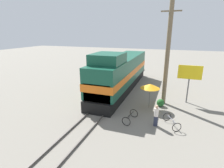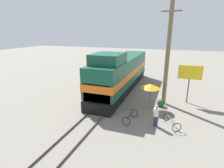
{
  "view_description": "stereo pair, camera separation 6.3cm",
  "coord_description": "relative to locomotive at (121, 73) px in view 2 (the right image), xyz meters",
  "views": [
    {
      "loc": [
        6.11,
        -15.12,
        7.09
      ],
      "look_at": [
        1.2,
        -1.55,
        2.74
      ],
      "focal_mm": 28.0,
      "sensor_mm": 36.0,
      "label": 1
    },
    {
      "loc": [
        6.17,
        -15.1,
        7.09
      ],
      "look_at": [
        1.2,
        -1.55,
        2.74
      ],
      "focal_mm": 28.0,
      "sensor_mm": 36.0,
      "label": 2
    }
  ],
  "objects": [
    {
      "name": "rail_far",
      "position": [
        0.72,
        -4.92,
        -2.11
      ],
      "size": [
        0.08,
        36.33,
        0.15
      ],
      "primitive_type": "cube",
      "color": "#4C4742",
      "rests_on": "ground_plane"
    },
    {
      "name": "vendor_umbrella",
      "position": [
        4.17,
        -4.17,
        -0.01
      ],
      "size": [
        1.84,
        1.84,
        2.39
      ],
      "color": "#4C4C4C",
      "rests_on": "ground_plane"
    },
    {
      "name": "bicycle_spare",
      "position": [
        3.13,
        -7.41,
        -1.81
      ],
      "size": [
        0.97,
        1.75,
        0.73
      ],
      "rotation": [
        0.0,
        0.0,
        -0.15
      ],
      "color": "black",
      "rests_on": "ground_plane"
    },
    {
      "name": "locomotive",
      "position": [
        0.0,
        0.0,
        0.0
      ],
      "size": [
        3.09,
        15.84,
        5.07
      ],
      "color": "black",
      "rests_on": "ground_plane"
    },
    {
      "name": "shrub_cluster",
      "position": [
        5.2,
        -3.46,
        -1.82
      ],
      "size": [
        0.73,
        0.73,
        0.73
      ],
      "primitive_type": "sphere",
      "color": "#236028",
      "rests_on": "ground_plane"
    },
    {
      "name": "billboard_sign",
      "position": [
        7.64,
        -1.51,
        0.77
      ],
      "size": [
        2.26,
        0.12,
        3.89
      ],
      "color": "#595959",
      "rests_on": "ground_plane"
    },
    {
      "name": "person_bystander",
      "position": [
        5.17,
        -7.47,
        -1.24
      ],
      "size": [
        0.34,
        0.34,
        1.75
      ],
      "color": "#2D3347",
      "rests_on": "ground_plane"
    },
    {
      "name": "ground_plane",
      "position": [
        0.0,
        -4.92,
        -2.19
      ],
      "size": [
        120.0,
        120.0,
        0.0
      ],
      "primitive_type": "plane",
      "color": "slate"
    },
    {
      "name": "utility_pole",
      "position": [
        5.4,
        -2.55,
        2.89
      ],
      "size": [
        1.8,
        0.41,
        10.04
      ],
      "color": "#726047",
      "rests_on": "ground_plane"
    },
    {
      "name": "rail_near",
      "position": [
        -0.72,
        -4.92,
        -2.11
      ],
      "size": [
        0.08,
        36.33,
        0.15
      ],
      "primitive_type": "cube",
      "color": "#4C4742",
      "rests_on": "ground_plane"
    },
    {
      "name": "bicycle",
      "position": [
        6.34,
        -7.04,
        -1.82
      ],
      "size": [
        1.43,
        1.86,
        0.72
      ],
      "rotation": [
        0.0,
        0.0,
        0.48
      ],
      "color": "black",
      "rests_on": "ground_plane"
    }
  ]
}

